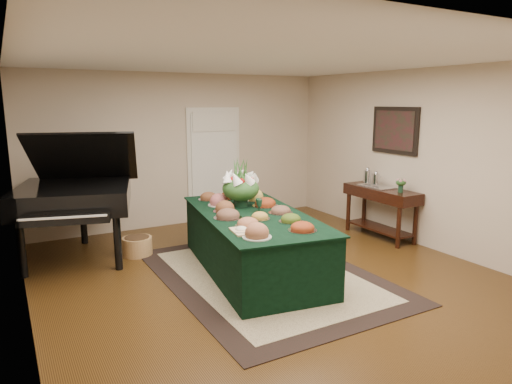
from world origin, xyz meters
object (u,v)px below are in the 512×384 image
buffet_table (253,242)px  mahogany_sideboard (381,199)px  floral_centerpiece (241,184)px  grand_piano (75,195)px

buffet_table → mahogany_sideboard: 2.60m
floral_centerpiece → buffet_table: bearing=-97.1°
buffet_table → mahogany_sideboard: (2.57, 0.32, 0.24)m
buffet_table → floral_centerpiece: size_ratio=5.33×
mahogany_sideboard → grand_piano: bearing=163.3°
buffet_table → floral_centerpiece: bearing=82.9°
grand_piano → mahogany_sideboard: (4.50, -1.35, -0.28)m
floral_centerpiece → mahogany_sideboard: 2.56m
buffet_table → grand_piano: grand_piano is taller
mahogany_sideboard → buffet_table: bearing=-172.9°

